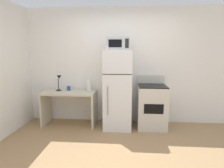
# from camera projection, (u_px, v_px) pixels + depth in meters

# --- Properties ---
(ground_plane) EXTENTS (12.00, 12.00, 0.00)m
(ground_plane) POSITION_uv_depth(u_px,v_px,m) (116.00, 160.00, 2.75)
(ground_plane) COLOR #9E7A51
(wall_back_white) EXTENTS (5.00, 0.10, 2.60)m
(wall_back_white) POSITION_uv_depth(u_px,v_px,m) (121.00, 66.00, 4.20)
(wall_back_white) COLOR white
(wall_back_white) RESTS_ON ground
(desk) EXTENTS (1.15, 0.57, 0.75)m
(desk) POSITION_uv_depth(u_px,v_px,m) (70.00, 102.00, 4.07)
(desk) COLOR beige
(desk) RESTS_ON ground
(desk_lamp) EXTENTS (0.14, 0.12, 0.35)m
(desk_lamp) POSITION_uv_depth(u_px,v_px,m) (59.00, 80.00, 4.09)
(desk_lamp) COLOR black
(desk_lamp) RESTS_ON desk
(coffee_mug) EXTENTS (0.08, 0.08, 0.09)m
(coffee_mug) POSITION_uv_depth(u_px,v_px,m) (69.00, 88.00, 4.18)
(coffee_mug) COLOR #264C99
(coffee_mug) RESTS_ON desk
(paper_towel_roll) EXTENTS (0.11, 0.11, 0.24)m
(paper_towel_roll) POSITION_uv_depth(u_px,v_px,m) (89.00, 85.00, 4.13)
(paper_towel_roll) COLOR white
(paper_towel_roll) RESTS_ON desk
(refrigerator) EXTENTS (0.58, 0.68, 1.65)m
(refrigerator) POSITION_uv_depth(u_px,v_px,m) (118.00, 90.00, 3.89)
(refrigerator) COLOR white
(refrigerator) RESTS_ON ground
(microwave) EXTENTS (0.46, 0.35, 0.26)m
(microwave) POSITION_uv_depth(u_px,v_px,m) (118.00, 44.00, 3.72)
(microwave) COLOR #B7B7BC
(microwave) RESTS_ON refrigerator
(oven_range) EXTENTS (0.60, 0.61, 1.10)m
(oven_range) POSITION_uv_depth(u_px,v_px,m) (152.00, 106.00, 3.93)
(oven_range) COLOR beige
(oven_range) RESTS_ON ground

